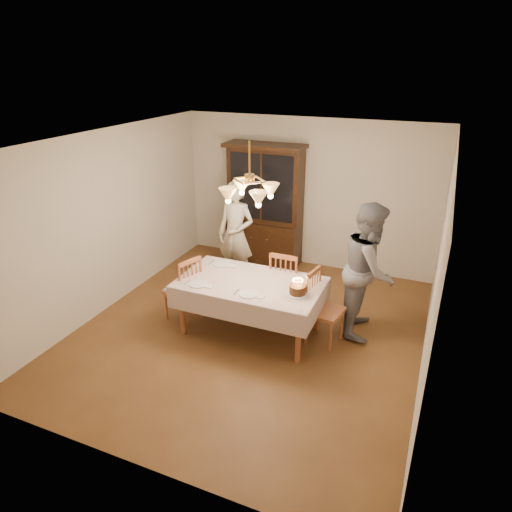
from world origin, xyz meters
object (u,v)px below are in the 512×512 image
at_px(elderly_woman, 236,235).
at_px(china_hutch, 265,208).
at_px(dining_table, 250,287).
at_px(birthday_cake, 297,290).
at_px(chair_far_side, 286,285).

bearing_deg(elderly_woman, china_hutch, 90.56).
xyz_separation_m(dining_table, birthday_cake, (0.68, -0.09, 0.13)).
bearing_deg(birthday_cake, china_hutch, 120.47).
xyz_separation_m(chair_far_side, birthday_cake, (0.40, -0.76, 0.37)).
bearing_deg(dining_table, elderly_woman, 122.44).
distance_m(elderly_woman, birthday_cake, 1.99).
xyz_separation_m(dining_table, china_hutch, (-0.70, 2.25, 0.36)).
bearing_deg(chair_far_side, birthday_cake, -62.19).
bearing_deg(birthday_cake, dining_table, 172.39).
height_order(dining_table, birthday_cake, birthday_cake).
bearing_deg(elderly_woman, birthday_cake, -36.09).
bearing_deg(china_hutch, elderly_woman, -95.53).
relative_size(dining_table, elderly_woman, 1.09).
height_order(dining_table, elderly_woman, elderly_woman).
relative_size(chair_far_side, birthday_cake, 3.33).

